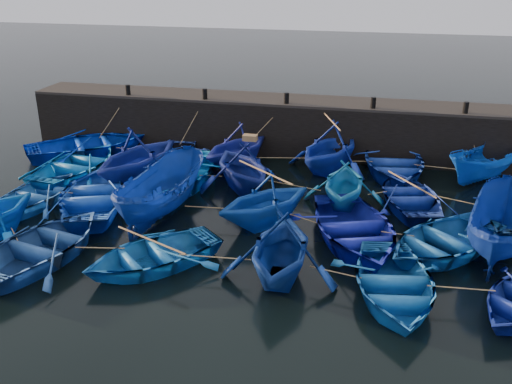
% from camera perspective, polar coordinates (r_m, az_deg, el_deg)
% --- Properties ---
extents(ground, '(120.00, 120.00, 0.00)m').
position_cam_1_polar(ground, '(19.23, -2.14, -5.50)').
color(ground, black).
rests_on(ground, ground).
extents(quay_wall, '(26.00, 2.50, 2.50)m').
position_cam_1_polar(quay_wall, '(28.33, 3.32, 6.57)').
color(quay_wall, black).
rests_on(quay_wall, ground).
extents(quay_top, '(26.00, 2.50, 0.12)m').
position_cam_1_polar(quay_top, '(28.00, 3.38, 9.14)').
color(quay_top, black).
rests_on(quay_top, quay_wall).
extents(bollard_0, '(0.24, 0.24, 0.50)m').
position_cam_1_polar(bollard_0, '(29.46, -12.68, 9.94)').
color(bollard_0, black).
rests_on(bollard_0, quay_top).
extents(bollard_1, '(0.24, 0.24, 0.50)m').
position_cam_1_polar(bollard_1, '(28.00, -5.14, 9.75)').
color(bollard_1, black).
rests_on(bollard_1, quay_top).
extents(bollard_2, '(0.24, 0.24, 0.50)m').
position_cam_1_polar(bollard_2, '(27.06, 3.06, 9.35)').
color(bollard_2, black).
rests_on(bollard_2, quay_top).
extents(bollard_3, '(0.24, 0.24, 0.50)m').
position_cam_1_polar(bollard_3, '(26.69, 11.65, 8.74)').
color(bollard_3, black).
rests_on(bollard_3, quay_top).
extents(bollard_4, '(0.24, 0.24, 0.50)m').
position_cam_1_polar(bollard_4, '(26.92, 20.24, 7.93)').
color(bollard_4, black).
rests_on(bollard_4, quay_top).
extents(boat_0, '(6.98, 6.71, 1.18)m').
position_cam_1_polar(boat_0, '(28.82, -16.50, 4.57)').
color(boat_0, '#0027A4').
rests_on(boat_0, ground).
extents(boat_1, '(3.46, 4.61, 0.91)m').
position_cam_1_polar(boat_1, '(26.98, -8.48, 3.76)').
color(boat_1, blue).
rests_on(boat_1, ground).
extents(boat_2, '(4.85, 5.09, 2.09)m').
position_cam_1_polar(boat_2, '(25.98, -1.94, 4.63)').
color(boat_2, navy).
rests_on(boat_2, ground).
extents(boat_3, '(5.20, 5.51, 2.31)m').
position_cam_1_polar(boat_3, '(25.71, 7.43, 4.51)').
color(boat_3, navy).
rests_on(boat_3, ground).
extents(boat_4, '(4.65, 5.99, 1.14)m').
position_cam_1_polar(boat_4, '(25.95, 13.56, 2.87)').
color(boat_4, navy).
rests_on(boat_4, ground).
extents(boat_5, '(3.96, 4.36, 1.66)m').
position_cam_1_polar(boat_5, '(26.02, 21.78, 2.51)').
color(boat_5, '#0841AC').
rests_on(boat_5, ground).
extents(boat_6, '(4.35, 5.64, 1.08)m').
position_cam_1_polar(boat_6, '(26.32, -17.35, 2.67)').
color(boat_6, '#0857A5').
rests_on(boat_6, ground).
extents(boat_7, '(5.39, 5.81, 2.52)m').
position_cam_1_polar(boat_7, '(24.58, -11.66, 3.63)').
color(boat_7, navy).
rests_on(boat_7, ground).
extents(boat_8, '(3.97, 5.54, 1.14)m').
position_cam_1_polar(boat_8, '(24.21, -7.68, 1.88)').
color(boat_8, blue).
rests_on(boat_8, ground).
extents(boat_9, '(5.35, 5.48, 2.19)m').
position_cam_1_polar(boat_9, '(23.34, -1.30, 2.66)').
color(boat_9, navy).
rests_on(boat_9, ground).
extents(boat_10, '(3.20, 3.71, 1.95)m').
position_cam_1_polar(boat_10, '(22.18, 8.87, 0.96)').
color(boat_10, '#166DB7').
rests_on(boat_10, ground).
extents(boat_11, '(4.12, 5.05, 0.92)m').
position_cam_1_polar(boat_11, '(22.82, 15.15, -0.36)').
color(boat_11, navy).
rests_on(boat_11, ground).
extents(boat_12, '(3.66, 4.89, 0.97)m').
position_cam_1_polar(boat_12, '(22.68, 24.26, -1.72)').
color(boat_12, '#3476C5').
rests_on(boat_12, ground).
extents(boat_13, '(3.56, 4.56, 0.86)m').
position_cam_1_polar(boat_13, '(23.89, -20.85, -0.11)').
color(boat_13, '#1C4F8D').
rests_on(boat_13, ground).
extents(boat_14, '(5.43, 6.27, 1.09)m').
position_cam_1_polar(boat_14, '(22.72, -15.90, -0.30)').
color(boat_14, blue).
rests_on(boat_14, ground).
extents(boat_15, '(2.73, 5.54, 2.05)m').
position_cam_1_polar(boat_15, '(21.17, -9.48, -0.00)').
color(boat_15, navy).
rests_on(boat_15, ground).
extents(boat_16, '(5.06, 5.11, 2.04)m').
position_cam_1_polar(boat_16, '(20.26, 0.87, -0.77)').
color(boat_16, '#0D44B4').
rests_on(boat_16, ground).
extents(boat_17, '(5.51, 6.42, 1.12)m').
position_cam_1_polar(boat_17, '(19.46, 9.76, -3.62)').
color(boat_17, navy).
rests_on(boat_17, ground).
extents(boat_18, '(5.86, 5.98, 1.01)m').
position_cam_1_polar(boat_18, '(19.51, 18.18, -4.60)').
color(boat_18, '#1659A3').
rests_on(boat_18, ground).
extents(boat_19, '(3.11, 5.35, 1.95)m').
position_cam_1_polar(boat_19, '(19.98, 23.11, -3.19)').
color(boat_19, navy).
rests_on(boat_19, ground).
extents(boat_21, '(4.61, 5.70, 1.05)m').
position_cam_1_polar(boat_21, '(19.44, -20.51, -4.98)').
color(boat_21, navy).
rests_on(boat_21, ground).
extents(boat_22, '(5.34, 5.42, 0.92)m').
position_cam_1_polar(boat_22, '(18.12, -10.38, -6.11)').
color(boat_22, blue).
rests_on(boat_22, ground).
extents(boat_23, '(3.67, 4.21, 2.15)m').
position_cam_1_polar(boat_23, '(16.91, 2.46, -5.57)').
color(boat_23, navy).
rests_on(boat_23, ground).
extents(boat_24, '(4.06, 5.18, 0.98)m').
position_cam_1_polar(boat_24, '(16.73, 13.60, -8.90)').
color(boat_24, blue).
rests_on(boat_24, ground).
extents(wooden_crate, '(0.57, 0.36, 0.23)m').
position_cam_1_polar(wooden_crate, '(22.88, -0.60, 5.45)').
color(wooden_crate, brown).
rests_on(wooden_crate, boat_9).
extents(mooring_ropes, '(18.20, 11.73, 2.10)m').
position_cam_1_polar(mooring_ropes, '(23.35, 1.57, 2.11)').
color(mooring_ropes, tan).
rests_on(mooring_ropes, ground).
extents(loose_oars, '(10.20, 11.95, 1.45)m').
position_cam_1_polar(loose_oars, '(21.11, 4.31, 1.79)').
color(loose_oars, '#99724C').
rests_on(loose_oars, ground).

